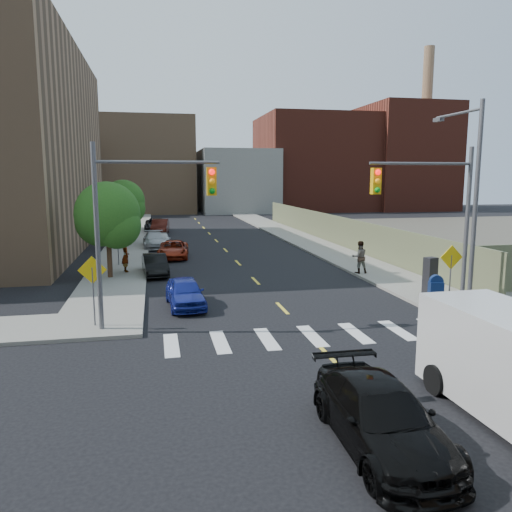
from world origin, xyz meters
name	(u,v)px	position (x,y,z in m)	size (l,w,h in m)	color
ground	(352,379)	(0.00, 0.00, 0.00)	(160.00, 160.00, 0.00)	black
sidewalk_nw	(133,231)	(-7.75, 41.50, 0.07)	(3.50, 73.00, 0.15)	gray
sidewalk_ne	(275,228)	(7.75, 41.50, 0.07)	(3.50, 73.00, 0.15)	gray
fence_north	(332,229)	(9.60, 28.00, 1.25)	(0.12, 44.00, 2.50)	#626D4C
gravel_lot	(503,236)	(28.00, 30.00, 0.03)	(36.00, 42.00, 0.06)	#595447
bg_bldg_west	(44,175)	(-22.00, 70.00, 6.00)	(14.00, 18.00, 12.00)	#592319
bg_bldg_midwest	(150,166)	(-6.00, 72.00, 7.50)	(14.00, 16.00, 15.00)	#8C6B4C
bg_bldg_center	(236,181)	(8.00, 70.00, 5.00)	(12.00, 16.00, 10.00)	gray
bg_bldg_east	(313,164)	(22.00, 72.00, 8.00)	(18.00, 18.00, 16.00)	#592319
bg_bldg_fareast	(403,158)	(38.00, 70.00, 9.00)	(14.00, 16.00, 18.00)	#592319
smokestack	(425,129)	(42.00, 70.00, 14.00)	(1.80, 1.80, 28.00)	#8C6B4C
signal_nw	(139,211)	(-5.98, 6.00, 4.53)	(4.59, 0.30, 7.00)	#59595E
signal_ne	(435,207)	(5.98, 6.00, 4.53)	(4.59, 0.30, 7.00)	#59595E
streetlight_ne	(471,189)	(8.20, 6.90, 5.22)	(0.25, 3.70, 9.00)	#59595E
warn_sign_nw	(93,278)	(-7.80, 6.50, 1.99)	(1.06, 0.06, 2.83)	#59595E
warn_sign_ne	(451,264)	(7.20, 6.50, 1.99)	(1.06, 0.06, 2.83)	#59595E
warn_sign_midwest	(118,236)	(-7.80, 20.00, 1.99)	(1.06, 0.06, 2.83)	#59595E
tree_west_near	(108,218)	(-8.00, 16.05, 3.48)	(3.66, 3.64, 5.52)	#332114
tree_west_far	(123,204)	(-8.00, 31.05, 3.48)	(3.66, 3.64, 5.52)	#332114
parked_car_blue	(185,293)	(-4.20, 9.13, 0.65)	(1.55, 3.84, 1.31)	navy
parked_car_black	(155,265)	(-5.50, 16.73, 0.63)	(1.32, 3.79, 1.25)	black
parked_car_red	(173,249)	(-4.20, 22.96, 0.62)	(2.07, 4.49, 1.25)	maroon
parked_car_silver	(155,240)	(-5.50, 28.40, 0.65)	(1.82, 4.47, 1.30)	#A2A5A9
parked_car_white	(161,240)	(-4.97, 28.39, 0.65)	(1.54, 3.83, 1.31)	silver
parked_car_maroon	(160,227)	(-4.92, 38.59, 0.74)	(1.58, 4.52, 1.49)	#39110B
parked_car_grey	(156,225)	(-5.33, 41.16, 0.71)	(2.35, 5.09, 1.42)	black
black_sedan	(381,417)	(-0.80, -3.53, 0.69)	(1.94, 4.78, 1.39)	black
mailbox	(436,291)	(6.50, 6.43, 0.83)	(0.66, 0.56, 1.41)	navy
payphone	(430,277)	(7.32, 8.33, 1.07)	(0.55, 0.45, 1.85)	black
pedestrian_west	(126,256)	(-7.21, 17.45, 1.09)	(0.68, 0.45, 1.88)	gray
pedestrian_east	(360,257)	(6.30, 14.30, 1.10)	(0.92, 0.72, 1.90)	gray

